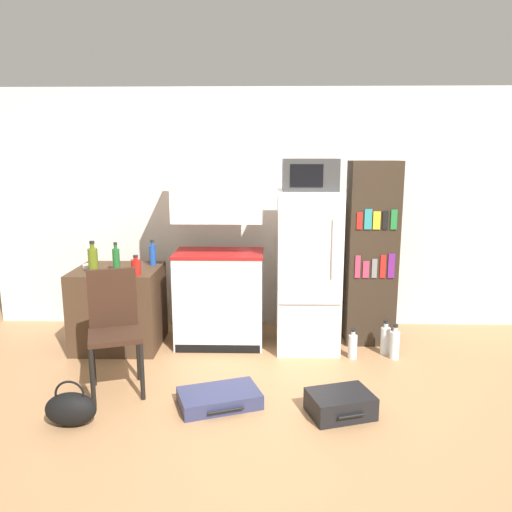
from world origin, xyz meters
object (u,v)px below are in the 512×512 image
at_px(bottle_olive_oil, 93,260).
at_px(handbag, 71,409).
at_px(water_bottle_middle, 353,346).
at_px(side_table, 119,307).
at_px(bottle_green_tall, 116,260).
at_px(microwave, 310,175).
at_px(bowl, 90,266).
at_px(suitcase_small_flat, 340,404).
at_px(kitchen_hutch, 219,254).
at_px(bookshelf, 371,254).
at_px(chair, 114,320).
at_px(water_bottle_front, 395,344).
at_px(bottle_ketchup_red, 136,267).
at_px(suitcase_large_flat, 219,398).
at_px(refrigerator, 308,270).
at_px(bottle_blue_soda, 153,254).
at_px(water_bottle_back, 385,340).

relative_size(bottle_olive_oil, handbag, 0.87).
relative_size(handbag, water_bottle_middle, 1.27).
xyz_separation_m(side_table, bottle_green_tall, (0.04, -0.14, 0.51)).
distance_m(microwave, handbag, 2.81).
bearing_deg(side_table, bowl, -179.08).
bearing_deg(suitcase_small_flat, bottle_olive_oil, 136.30).
bearing_deg(kitchen_hutch, bookshelf, 3.67).
xyz_separation_m(chair, water_bottle_front, (2.41, 0.64, -0.43)).
relative_size(microwave, bottle_ketchup_red, 2.72).
relative_size(bookshelf, suitcase_large_flat, 2.65).
bearing_deg(kitchen_hutch, water_bottle_front, -12.30).
xyz_separation_m(side_table, water_bottle_front, (2.65, -0.28, -0.25)).
bearing_deg(suitcase_large_flat, bookshelf, 25.31).
distance_m(refrigerator, handbag, 2.43).
relative_size(chair, water_bottle_front, 2.90).
bearing_deg(chair, bottle_blue_soda, 67.59).
height_order(bowl, water_bottle_back, bowl).
relative_size(side_table, bottle_blue_soda, 3.20).
distance_m(suitcase_large_flat, water_bottle_front, 1.80).
relative_size(microwave, bottle_blue_soda, 2.00).
bearing_deg(bottle_blue_soda, suitcase_large_flat, -60.07).
distance_m(suitcase_small_flat, water_bottle_back, 1.30).
relative_size(refrigerator, bottle_green_tall, 5.44).
relative_size(microwave, bottle_olive_oil, 1.62).
xyz_separation_m(bottle_ketchup_red, water_bottle_back, (2.33, 0.10, -0.72)).
distance_m(bookshelf, water_bottle_front, 0.91).
relative_size(bottle_ketchup_red, water_bottle_back, 0.56).
relative_size(suitcase_small_flat, water_bottle_middle, 1.84).
distance_m(handbag, water_bottle_middle, 2.50).
height_order(bowl, suitcase_small_flat, bowl).
distance_m(bottle_olive_oil, water_bottle_back, 2.83).
bearing_deg(bowl, kitchen_hutch, 4.16).
relative_size(side_table, bowl, 5.59).
bearing_deg(water_bottle_front, water_bottle_middle, 179.67).
bearing_deg(bottle_green_tall, water_bottle_back, -0.52).
distance_m(bottle_green_tall, suitcase_large_flat, 1.72).
distance_m(bottle_blue_soda, bowl, 0.60).
xyz_separation_m(bottle_ketchup_red, chair, (-0.02, -0.66, -0.29)).
bearing_deg(suitcase_small_flat, side_table, 129.57).
distance_m(suitcase_large_flat, suitcase_small_flat, 0.91).
bearing_deg(bookshelf, bowl, -176.11).
distance_m(bottle_ketchup_red, suitcase_small_flat, 2.18).
distance_m(bookshelf, water_bottle_middle, 0.94).
bearing_deg(side_table, water_bottle_front, -5.95).
relative_size(chair, water_bottle_middle, 3.42).
bearing_deg(bottle_blue_soda, water_bottle_front, -10.82).
distance_m(bottle_olive_oil, suitcase_small_flat, 2.53).
height_order(suitcase_large_flat, water_bottle_front, water_bottle_front).
bearing_deg(bottle_green_tall, side_table, 106.91).
distance_m(bottle_olive_oil, bowl, 0.29).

